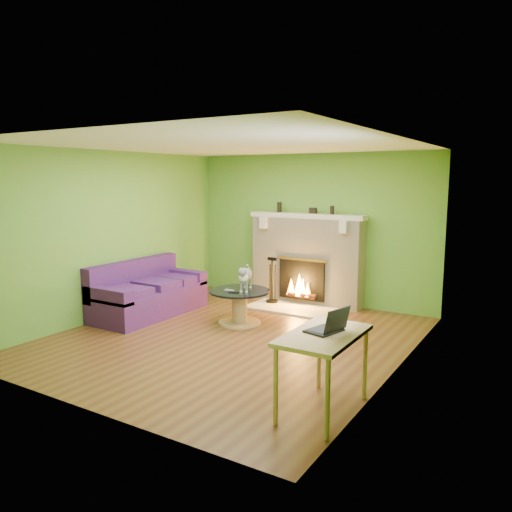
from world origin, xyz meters
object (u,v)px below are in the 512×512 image
at_px(sofa, 147,294).
at_px(desk, 324,343).
at_px(coffee_table, 240,304).
at_px(cat, 246,277).

relative_size(sofa, desk, 1.87).
xyz_separation_m(coffee_table, cat, (0.08, 0.05, 0.42)).
xyz_separation_m(desk, cat, (-2.16, 2.04, 0.05)).
xyz_separation_m(sofa, cat, (1.65, 0.38, 0.38)).
bearing_deg(cat, desk, -65.14).
xyz_separation_m(sofa, coffee_table, (1.57, 0.33, -0.04)).
bearing_deg(desk, coffee_table, 138.38).
relative_size(desk, cat, 1.63).
distance_m(sofa, coffee_table, 1.60).
distance_m(coffee_table, cat, 0.43).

